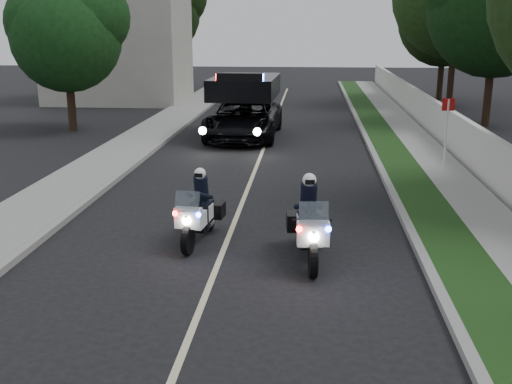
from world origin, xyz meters
TOP-DOWN VIEW (x-y plane):
  - ground at (0.00, 0.00)m, footprint 120.00×120.00m
  - curb_right at (4.10, 10.00)m, footprint 0.20×60.00m
  - grass_verge at (4.80, 10.00)m, footprint 1.20×60.00m
  - sidewalk_right at (6.10, 10.00)m, footprint 1.40×60.00m
  - property_wall at (7.10, 10.00)m, footprint 0.22×60.00m
  - curb_left at (-4.10, 10.00)m, footprint 0.20×60.00m
  - sidewalk_left at (-5.20, 10.00)m, footprint 2.00×60.00m
  - building_far at (-10.00, 26.00)m, footprint 8.00×6.00m
  - lane_marking at (0.00, 10.00)m, footprint 0.12×50.00m
  - police_moto_left at (-0.60, 1.17)m, footprint 0.89×1.99m
  - police_moto_right at (1.79, 0.30)m, footprint 0.92×2.15m
  - police_suv at (-1.01, 14.03)m, footprint 3.00×6.21m
  - bicycle at (-2.59, 25.51)m, footprint 0.73×1.89m
  - cyclist at (-2.59, 25.51)m, footprint 0.60×0.44m
  - sign_post at (6.00, 7.90)m, footprint 0.41×0.41m
  - tree_right_c at (10.03, 18.18)m, footprint 7.84×7.84m
  - tree_right_d at (9.89, 25.51)m, footprint 9.47×9.47m
  - tree_right_e at (9.91, 28.55)m, footprint 7.30×7.30m
  - tree_left_near at (-8.89, 15.11)m, footprint 5.85×5.85m
  - tree_left_far at (-9.17, 31.85)m, footprint 7.94×7.94m

SIDE VIEW (x-z plane):
  - ground at x=0.00m, z-range 0.00..0.00m
  - police_moto_left at x=-0.60m, z-range -0.82..0.82m
  - police_moto_right at x=1.79m, z-range -0.89..0.89m
  - police_suv at x=-1.01m, z-range -1.49..1.49m
  - bicycle at x=-2.59m, z-range -0.49..0.49m
  - cyclist at x=-2.59m, z-range -0.77..0.77m
  - sign_post at x=6.00m, z-range -1.26..1.26m
  - tree_right_c at x=10.03m, z-range -5.17..5.17m
  - tree_right_d at x=9.89m, z-range -6.15..6.15m
  - tree_right_e at x=9.91m, z-range -4.79..4.79m
  - tree_left_near at x=-8.89m, z-range -4.00..4.00m
  - tree_left_far at x=-9.17m, z-range -5.36..5.36m
  - lane_marking at x=0.00m, z-range 0.00..0.01m
  - curb_right at x=4.10m, z-range 0.00..0.15m
  - curb_left at x=-4.10m, z-range 0.00..0.15m
  - grass_verge at x=4.80m, z-range 0.00..0.16m
  - sidewalk_right at x=6.10m, z-range 0.00..0.16m
  - sidewalk_left at x=-5.20m, z-range 0.00..0.16m
  - property_wall at x=7.10m, z-range 0.00..1.50m
  - building_far at x=-10.00m, z-range 0.00..7.00m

